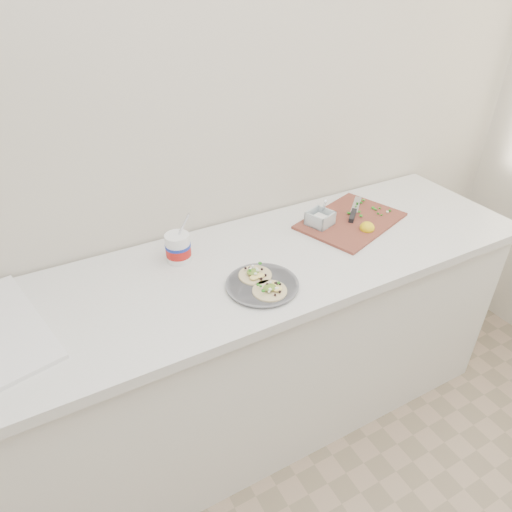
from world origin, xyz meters
TOP-DOWN VIEW (x-y plane):
  - counter at (0.00, 1.43)m, footprint 2.44×0.66m
  - taco_plate at (0.04, 1.27)m, footprint 0.25×0.25m
  - tub at (-0.15, 1.56)m, footprint 0.09×0.09m
  - cutboard at (0.59, 1.49)m, footprint 0.51×0.43m

SIDE VIEW (x-z plane):
  - counter at x=0.00m, z-range 0.00..0.90m
  - cutboard at x=0.59m, z-range 0.88..0.95m
  - taco_plate at x=0.04m, z-range 0.90..0.94m
  - tub at x=-0.15m, z-range 0.86..1.07m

